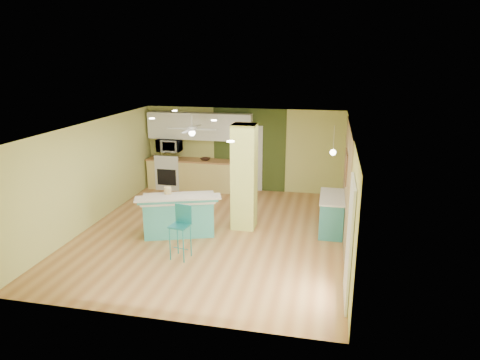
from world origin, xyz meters
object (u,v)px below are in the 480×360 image
peninsula (179,214)px  side_counter (331,213)px  fruit_bowl (205,159)px  canister (168,190)px  bar_stool (181,223)px

peninsula → side_counter: (3.44, 0.89, -0.03)m
peninsula → fruit_bowl: (-0.35, 3.36, 0.51)m
side_counter → fruit_bowl: size_ratio=4.52×
peninsula → side_counter: peninsula is taller
peninsula → canister: bearing=127.4°
fruit_bowl → peninsula: bearing=-84.1°
bar_stool → canister: bar_stool is taller
peninsula → fruit_bowl: fruit_bowl is taller
bar_stool → peninsula: bearing=122.6°
side_counter → canister: canister is taller
fruit_bowl → side_counter: bearing=-33.1°
peninsula → side_counter: size_ratio=1.50×
fruit_bowl → bar_stool: bearing=-79.6°
side_counter → peninsula: bearing=-165.5°
peninsula → bar_stool: bearing=-86.7°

